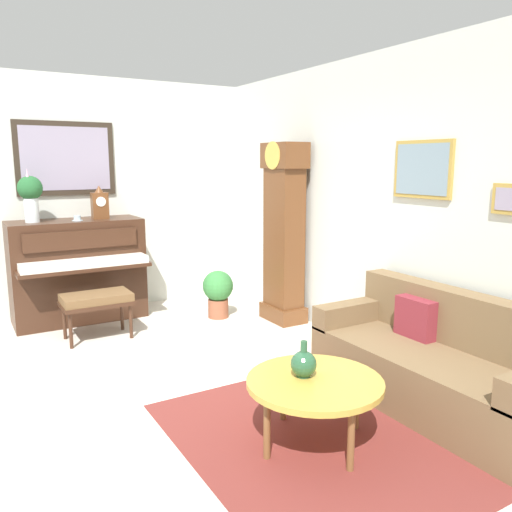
{
  "coord_description": "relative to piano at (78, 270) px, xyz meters",
  "views": [
    {
      "loc": [
        3.77,
        -1.07,
        1.81
      ],
      "look_at": [
        -0.15,
        1.25,
        0.97
      ],
      "focal_mm": 36.04,
      "sensor_mm": 36.0,
      "label": 1
    }
  ],
  "objects": [
    {
      "name": "ground_plane",
      "position": [
        2.23,
        -0.11,
        -0.64
      ],
      "size": [
        6.4,
        6.0,
        0.1
      ],
      "primitive_type": "cube",
      "color": "beige"
    },
    {
      "name": "couch",
      "position": [
        3.55,
        1.85,
        -0.28
      ],
      "size": [
        1.9,
        0.8,
        0.84
      ],
      "color": "brown",
      "rests_on": "ground_plane"
    },
    {
      "name": "wall_left",
      "position": [
        -0.37,
        -0.1,
        0.82
      ],
      "size": [
        0.13,
        4.9,
        2.8
      ],
      "color": "silver",
      "rests_on": "ground_plane"
    },
    {
      "name": "coffee_table",
      "position": [
        3.54,
        0.72,
        -0.18
      ],
      "size": [
        0.88,
        0.88,
        0.44
      ],
      "color": "gold",
      "rests_on": "ground_plane"
    },
    {
      "name": "grandfather_clock",
      "position": [
        1.22,
        2.02,
        0.37
      ],
      "size": [
        0.52,
        0.34,
        2.03
      ],
      "color": "brown",
      "rests_on": "ground_plane"
    },
    {
      "name": "flower_vase",
      "position": [
        0.0,
        -0.44,
        0.89
      ],
      "size": [
        0.26,
        0.26,
        0.58
      ],
      "color": "silver",
      "rests_on": "piano"
    },
    {
      "name": "teacup",
      "position": [
        0.09,
        0.01,
        0.6
      ],
      "size": [
        0.12,
        0.12,
        0.06
      ],
      "color": "#ADC6D6",
      "rests_on": "piano"
    },
    {
      "name": "potted_plant",
      "position": [
        0.74,
        1.42,
        -0.27
      ],
      "size": [
        0.36,
        0.36,
        0.56
      ],
      "color": "#935138",
      "rests_on": "ground_plane"
    },
    {
      "name": "wall_back",
      "position": [
        2.24,
        2.29,
        0.81
      ],
      "size": [
        5.3,
        0.13,
        2.8
      ],
      "color": "silver",
      "rests_on": "ground_plane"
    },
    {
      "name": "piano_bench",
      "position": [
        0.77,
        0.01,
        -0.18
      ],
      "size": [
        0.42,
        0.7,
        0.48
      ],
      "color": "#3D2316",
      "rests_on": "ground_plane"
    },
    {
      "name": "area_rug",
      "position": [
        3.53,
        0.67,
        -0.59
      ],
      "size": [
        2.1,
        1.5,
        0.01
      ],
      "primitive_type": "cube",
      "color": "maroon",
      "rests_on": "ground_plane"
    },
    {
      "name": "piano",
      "position": [
        0.0,
        0.0,
        0.0
      ],
      "size": [
        0.87,
        1.44,
        1.17
      ],
      "color": "#3D2316",
      "rests_on": "ground_plane"
    },
    {
      "name": "green_jug",
      "position": [
        3.46,
        0.68,
        -0.06
      ],
      "size": [
        0.17,
        0.17,
        0.24
      ],
      "color": "#234C33",
      "rests_on": "coffee_table"
    },
    {
      "name": "mantel_clock",
      "position": [
        0.0,
        0.28,
        0.75
      ],
      "size": [
        0.13,
        0.18,
        0.38
      ],
      "color": "brown",
      "rests_on": "piano"
    }
  ]
}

